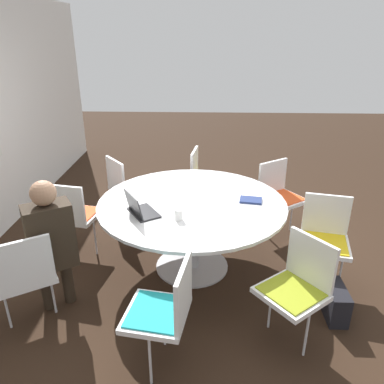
{
  "coord_description": "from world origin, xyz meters",
  "views": [
    {
      "loc": [
        -3.27,
        -0.12,
        2.26
      ],
      "look_at": [
        0.0,
        0.0,
        0.85
      ],
      "focal_mm": 35.0,
      "sensor_mm": 36.0,
      "label": 1
    }
  ],
  "objects_px": {
    "chair_5": "(204,176)",
    "laptop": "(139,209)",
    "chair_1": "(165,307)",
    "chair_6": "(126,185)",
    "chair_7": "(73,212)",
    "chair_4": "(279,192)",
    "chair_0": "(25,272)",
    "chair_2": "(298,283)",
    "person_0": "(51,238)",
    "coffee_cup": "(178,214)",
    "chair_3": "(325,235)",
    "spiral_notebook": "(251,200)",
    "handbag": "(335,302)"
  },
  "relations": [
    {
      "from": "chair_5",
      "to": "laptop",
      "type": "relative_size",
      "value": 2.23
    },
    {
      "from": "chair_1",
      "to": "chair_6",
      "type": "xyz_separation_m",
      "value": [
        2.18,
        0.71,
        0.0
      ]
    },
    {
      "from": "chair_5",
      "to": "chair_7",
      "type": "distance_m",
      "value": 1.74
    },
    {
      "from": "chair_5",
      "to": "chair_6",
      "type": "distance_m",
      "value": 1.01
    },
    {
      "from": "laptop",
      "to": "chair_4",
      "type": "bearing_deg",
      "value": -86.08
    },
    {
      "from": "chair_5",
      "to": "laptop",
      "type": "bearing_deg",
      "value": -12.17
    },
    {
      "from": "chair_0",
      "to": "chair_7",
      "type": "xyz_separation_m",
      "value": [
        1.06,
        -0.03,
        0.0
      ]
    },
    {
      "from": "chair_2",
      "to": "person_0",
      "type": "distance_m",
      "value": 1.97
    },
    {
      "from": "laptop",
      "to": "coffee_cup",
      "type": "bearing_deg",
      "value": -135.65
    },
    {
      "from": "chair_4",
      "to": "chair_6",
      "type": "bearing_deg",
      "value": -39.8
    },
    {
      "from": "chair_3",
      "to": "laptop",
      "type": "height_order",
      "value": "laptop"
    },
    {
      "from": "chair_5",
      "to": "coffee_cup",
      "type": "relative_size",
      "value": 8.96
    },
    {
      "from": "laptop",
      "to": "spiral_notebook",
      "type": "distance_m",
      "value": 1.08
    },
    {
      "from": "laptop",
      "to": "chair_2",
      "type": "bearing_deg",
      "value": -149.27
    },
    {
      "from": "chair_6",
      "to": "coffee_cup",
      "type": "height_order",
      "value": "chair_6"
    },
    {
      "from": "chair_5",
      "to": "coffee_cup",
      "type": "height_order",
      "value": "chair_5"
    },
    {
      "from": "person_0",
      "to": "laptop",
      "type": "height_order",
      "value": "person_0"
    },
    {
      "from": "chair_7",
      "to": "chair_3",
      "type": "bearing_deg",
      "value": 2.13
    },
    {
      "from": "spiral_notebook",
      "to": "chair_3",
      "type": "bearing_deg",
      "value": -109.77
    },
    {
      "from": "chair_7",
      "to": "handbag",
      "type": "distance_m",
      "value": 2.66
    },
    {
      "from": "chair_3",
      "to": "chair_6",
      "type": "bearing_deg",
      "value": -16.01
    },
    {
      "from": "chair_1",
      "to": "chair_2",
      "type": "bearing_deg",
      "value": -63.21
    },
    {
      "from": "chair_3",
      "to": "chair_6",
      "type": "distance_m",
      "value": 2.38
    },
    {
      "from": "chair_3",
      "to": "spiral_notebook",
      "type": "xyz_separation_m",
      "value": [
        0.24,
        0.67,
        0.23
      ]
    },
    {
      "from": "spiral_notebook",
      "to": "handbag",
      "type": "distance_m",
      "value": 1.16
    },
    {
      "from": "chair_7",
      "to": "laptop",
      "type": "relative_size",
      "value": 2.23
    },
    {
      "from": "laptop",
      "to": "chair_7",
      "type": "bearing_deg",
      "value": 27.28
    },
    {
      "from": "chair_7",
      "to": "chair_0",
      "type": "bearing_deg",
      "value": -80.93
    },
    {
      "from": "chair_0",
      "to": "person_0",
      "type": "xyz_separation_m",
      "value": [
        0.2,
        -0.16,
        0.19
      ]
    },
    {
      "from": "chair_3",
      "to": "handbag",
      "type": "bearing_deg",
      "value": 102.93
    },
    {
      "from": "chair_7",
      "to": "person_0",
      "type": "bearing_deg",
      "value": -70.85
    },
    {
      "from": "chair_0",
      "to": "coffee_cup",
      "type": "distance_m",
      "value": 1.31
    },
    {
      "from": "chair_5",
      "to": "handbag",
      "type": "bearing_deg",
      "value": 38.49
    },
    {
      "from": "chair_1",
      "to": "spiral_notebook",
      "type": "distance_m",
      "value": 1.48
    },
    {
      "from": "chair_2",
      "to": "coffee_cup",
      "type": "relative_size",
      "value": 8.96
    },
    {
      "from": "chair_1",
      "to": "person_0",
      "type": "relative_size",
      "value": 0.71
    },
    {
      "from": "chair_0",
      "to": "laptop",
      "type": "bearing_deg",
      "value": 3.82
    },
    {
      "from": "chair_5",
      "to": "person_0",
      "type": "relative_size",
      "value": 0.71
    },
    {
      "from": "chair_0",
      "to": "chair_6",
      "type": "distance_m",
      "value": 1.87
    },
    {
      "from": "chair_3",
      "to": "chair_5",
      "type": "distance_m",
      "value": 1.85
    },
    {
      "from": "chair_3",
      "to": "spiral_notebook",
      "type": "height_order",
      "value": "chair_3"
    },
    {
      "from": "chair_5",
      "to": "spiral_notebook",
      "type": "xyz_separation_m",
      "value": [
        -1.22,
        -0.46,
        0.23
      ]
    },
    {
      "from": "chair_4",
      "to": "laptop",
      "type": "relative_size",
      "value": 2.23
    },
    {
      "from": "chair_7",
      "to": "spiral_notebook",
      "type": "height_order",
      "value": "chair_7"
    },
    {
      "from": "chair_6",
      "to": "chair_1",
      "type": "bearing_deg",
      "value": -21.13
    },
    {
      "from": "chair_1",
      "to": "coffee_cup",
      "type": "bearing_deg",
      "value": 7.19
    },
    {
      "from": "spiral_notebook",
      "to": "coffee_cup",
      "type": "relative_size",
      "value": 2.37
    },
    {
      "from": "chair_6",
      "to": "chair_7",
      "type": "distance_m",
      "value": 0.86
    },
    {
      "from": "chair_2",
      "to": "handbag",
      "type": "height_order",
      "value": "chair_2"
    },
    {
      "from": "chair_6",
      "to": "chair_2",
      "type": "bearing_deg",
      "value": 2.58
    }
  ]
}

